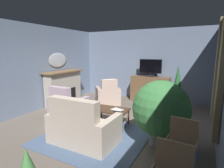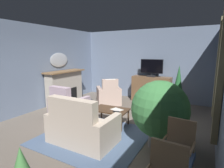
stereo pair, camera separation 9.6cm
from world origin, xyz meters
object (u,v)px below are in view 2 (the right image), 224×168
object	(u,v)px
tv_remote	(116,112)
side_chair_nearest_door	(177,152)
television	(152,67)
armchair_by_fireplace	(109,96)
potted_plant_leafy_by_curtain	(178,89)
fireplace	(65,88)
tv_cabinet	(151,90)
armchair_near_window	(68,108)
folded_newspaper	(117,110)
sofa_floral	(81,128)
coffee_table	(111,111)
potted_plant_on_hearth_side	(160,110)
wall_mirror_oval	(59,60)

from	to	relation	value
tv_remote	side_chair_nearest_door	size ratio (longest dim) A/B	0.18
television	tv_remote	size ratio (longest dim) A/B	5.02
armchair_by_fireplace	potted_plant_leafy_by_curtain	world-z (taller)	potted_plant_leafy_by_curtain
fireplace	tv_cabinet	bearing A→B (deg)	32.84
television	armchair_by_fireplace	bearing A→B (deg)	-140.43
tv_cabinet	armchair_near_window	distance (m)	3.36
folded_newspaper	potted_plant_leafy_by_curtain	distance (m)	2.11
television	folded_newspaper	size ratio (longest dim) A/B	2.84
sofa_floral	side_chair_nearest_door	distance (m)	2.02
coffee_table	fireplace	bearing A→B (deg)	158.26
coffee_table	armchair_near_window	bearing A→B (deg)	-172.01
armchair_by_fireplace	armchair_near_window	bearing A→B (deg)	-98.66
folded_newspaper	armchair_by_fireplace	world-z (taller)	armchair_by_fireplace
armchair_near_window	armchair_by_fireplace	bearing A→B (deg)	81.34
armchair_by_fireplace	tv_cabinet	bearing A→B (deg)	40.96
potted_plant_on_hearth_side	armchair_by_fireplace	bearing A→B (deg)	138.43
fireplace	side_chair_nearest_door	distance (m)	5.06
wall_mirror_oval	television	size ratio (longest dim) A/B	1.03
wall_mirror_oval	coffee_table	size ratio (longest dim) A/B	0.92
fireplace	armchair_near_window	world-z (taller)	fireplace
coffee_table	folded_newspaper	size ratio (longest dim) A/B	3.19
tv_cabinet	potted_plant_on_hearth_side	bearing A→B (deg)	-70.51
armchair_by_fireplace	potted_plant_leafy_by_curtain	bearing A→B (deg)	0.79
potted_plant_leafy_by_curtain	armchair_near_window	bearing A→B (deg)	-144.90
fireplace	television	distance (m)	3.35
side_chair_nearest_door	potted_plant_leafy_by_curtain	xyz separation A→B (m)	(-0.52, 3.15, 0.30)
folded_newspaper	sofa_floral	world-z (taller)	sofa_floral
wall_mirror_oval	television	world-z (taller)	wall_mirror_oval
tv_remote	folded_newspaper	bearing A→B (deg)	97.39
television	side_chair_nearest_door	world-z (taller)	television
tv_cabinet	potted_plant_leafy_by_curtain	world-z (taller)	potted_plant_leafy_by_curtain
potted_plant_leafy_by_curtain	wall_mirror_oval	bearing A→B (deg)	-170.26
folded_newspaper	sofa_floral	bearing A→B (deg)	-86.32
coffee_table	tv_remote	size ratio (longest dim) A/B	5.63
tv_cabinet	tv_remote	distance (m)	2.93
wall_mirror_oval	tv_cabinet	distance (m)	3.69
coffee_table	wall_mirror_oval	bearing A→B (deg)	160.04
side_chair_nearest_door	potted_plant_leafy_by_curtain	world-z (taller)	potted_plant_leafy_by_curtain
armchair_by_fireplace	sofa_floral	bearing A→B (deg)	-71.50
tv_remote	sofa_floral	bearing A→B (deg)	-121.48
television	armchair_by_fireplace	xyz separation A→B (m)	(-1.27, -1.05, -1.02)
folded_newspaper	armchair_by_fireplace	distance (m)	2.04
sofa_floral	side_chair_nearest_door	size ratio (longest dim) A/B	1.45
armchair_by_fireplace	side_chair_nearest_door	bearing A→B (deg)	-46.66
tv_remote	armchair_by_fireplace	distance (m)	2.22
tv_remote	armchair_by_fireplace	bearing A→B (deg)	110.90
coffee_table	tv_remote	xyz separation A→B (m)	(0.24, -0.13, 0.06)
tv_cabinet	folded_newspaper	xyz separation A→B (m)	(-0.08, -2.75, -0.02)
television	potted_plant_on_hearth_side	distance (m)	3.45
sofa_floral	side_chair_nearest_door	world-z (taller)	sofa_floral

